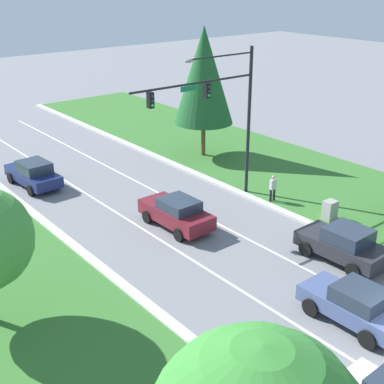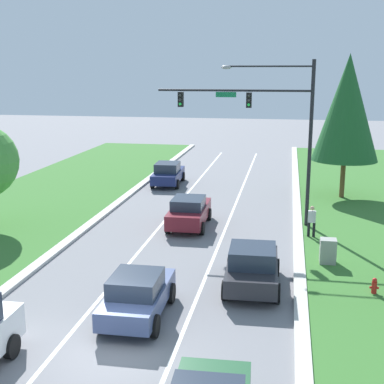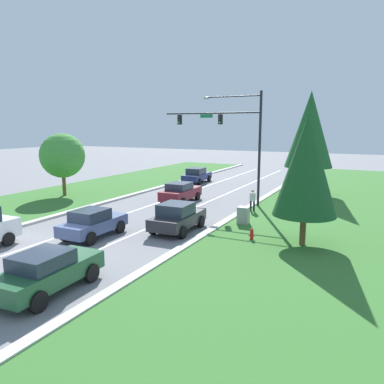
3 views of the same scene
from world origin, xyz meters
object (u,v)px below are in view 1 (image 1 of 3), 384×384
at_px(utility_cabinet, 330,211).
at_px(conifer_far_right_tree, 204,75).
at_px(slate_blue_sedan, 355,304).
at_px(burgundy_sedan, 176,213).
at_px(navy_sedan, 34,174).
at_px(traffic_signal_mast, 221,105).
at_px(charcoal_sedan, 343,244).
at_px(pedestrian, 273,188).

relative_size(utility_cabinet, conifer_far_right_tree, 0.12).
distance_m(slate_blue_sedan, utility_cabinet, 9.41).
bearing_deg(slate_blue_sedan, burgundy_sedan, 90.54).
xyz_separation_m(burgundy_sedan, navy_sedan, (-3.55, 10.46, -0.00)).
xyz_separation_m(traffic_signal_mast, burgundy_sedan, (-4.07, -1.17, -5.06)).
relative_size(burgundy_sedan, charcoal_sedan, 1.05).
bearing_deg(charcoal_sedan, conifer_far_right_tree, 71.41).
bearing_deg(utility_cabinet, charcoal_sedan, -134.29).
relative_size(slate_blue_sedan, burgundy_sedan, 0.93).
distance_m(utility_cabinet, pedestrian, 3.82).
distance_m(charcoal_sedan, conifer_far_right_tree, 17.67).
height_order(traffic_signal_mast, charcoal_sedan, traffic_signal_mast).
relative_size(navy_sedan, conifer_far_right_tree, 0.50).
xyz_separation_m(burgundy_sedan, pedestrian, (6.52, -0.88, 0.08)).
xyz_separation_m(slate_blue_sedan, utility_cabinet, (6.82, 6.48, -0.25)).
bearing_deg(navy_sedan, burgundy_sedan, -74.15).
distance_m(charcoal_sedan, pedestrian, 7.39).
height_order(pedestrian, conifer_far_right_tree, conifer_far_right_tree).
distance_m(utility_cabinet, conifer_far_right_tree, 14.21).
xyz_separation_m(charcoal_sedan, conifer_far_right_tree, (4.85, 16.20, 5.12)).
distance_m(slate_blue_sedan, charcoal_sedan, 4.97).
xyz_separation_m(pedestrian, conifer_far_right_tree, (2.32, 9.26, 5.06)).
bearing_deg(burgundy_sedan, traffic_signal_mast, 15.04).
bearing_deg(traffic_signal_mast, pedestrian, -40.08).
bearing_deg(slate_blue_sedan, traffic_signal_mast, 71.96).
height_order(burgundy_sedan, utility_cabinet, burgundy_sedan).
height_order(burgundy_sedan, pedestrian, pedestrian).
distance_m(charcoal_sedan, utility_cabinet, 4.46).
bearing_deg(burgundy_sedan, navy_sedan, 107.74).
bearing_deg(utility_cabinet, traffic_signal_mast, 117.43).
bearing_deg(slate_blue_sedan, charcoal_sedan, 40.73).
xyz_separation_m(traffic_signal_mast, conifer_far_right_tree, (4.77, 7.21, 0.08)).
relative_size(traffic_signal_mast, pedestrian, 5.29).
height_order(traffic_signal_mast, burgundy_sedan, traffic_signal_mast).
bearing_deg(navy_sedan, traffic_signal_mast, -53.52).
bearing_deg(pedestrian, utility_cabinet, 105.57).
bearing_deg(charcoal_sedan, navy_sedan, 110.48).
height_order(burgundy_sedan, conifer_far_right_tree, conifer_far_right_tree).
height_order(navy_sedan, conifer_far_right_tree, conifer_far_right_tree).
relative_size(navy_sedan, pedestrian, 2.79).
distance_m(burgundy_sedan, conifer_far_right_tree, 13.22).
distance_m(burgundy_sedan, navy_sedan, 11.05).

